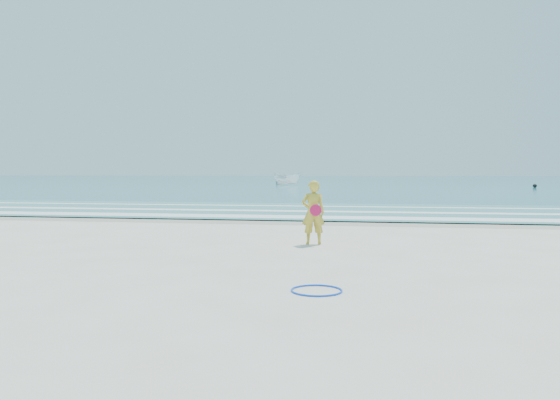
# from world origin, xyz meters

# --- Properties ---
(ground) EXTENTS (400.00, 400.00, 0.00)m
(ground) POSITION_xyz_m (0.00, 0.00, 0.00)
(ground) COLOR silver
(ground) RESTS_ON ground
(wet_sand) EXTENTS (400.00, 2.40, 0.00)m
(wet_sand) POSITION_xyz_m (0.00, 9.00, 0.00)
(wet_sand) COLOR #B2A893
(wet_sand) RESTS_ON ground
(ocean) EXTENTS (400.00, 190.00, 0.04)m
(ocean) POSITION_xyz_m (0.00, 105.00, 0.02)
(ocean) COLOR #19727F
(ocean) RESTS_ON ground
(shallow) EXTENTS (400.00, 10.00, 0.01)m
(shallow) POSITION_xyz_m (0.00, 14.00, 0.04)
(shallow) COLOR #59B7AD
(shallow) RESTS_ON ocean
(foam_near) EXTENTS (400.00, 1.40, 0.01)m
(foam_near) POSITION_xyz_m (0.00, 10.30, 0.05)
(foam_near) COLOR white
(foam_near) RESTS_ON shallow
(foam_mid) EXTENTS (400.00, 0.90, 0.01)m
(foam_mid) POSITION_xyz_m (0.00, 13.20, 0.05)
(foam_mid) COLOR white
(foam_mid) RESTS_ON shallow
(foam_far) EXTENTS (400.00, 0.60, 0.01)m
(foam_far) POSITION_xyz_m (0.00, 16.50, 0.05)
(foam_far) COLOR white
(foam_far) RESTS_ON shallow
(hoop) EXTENTS (0.77, 0.77, 0.03)m
(hoop) POSITION_xyz_m (1.63, -1.64, 0.01)
(hoop) COLOR blue
(hoop) RESTS_ON ground
(boat) EXTENTS (4.27, 3.05, 1.55)m
(boat) POSITION_xyz_m (-8.34, 58.01, 0.81)
(boat) COLOR white
(boat) RESTS_ON ocean
(buoy) EXTENTS (0.41, 0.41, 0.41)m
(buoy) POSITION_xyz_m (18.58, 50.00, 0.24)
(buoy) COLOR black
(buoy) RESTS_ON ocean
(woman) EXTENTS (0.62, 0.48, 1.50)m
(woman) POSITION_xyz_m (1.02, 3.36, 0.75)
(woman) COLOR gold
(woman) RESTS_ON ground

